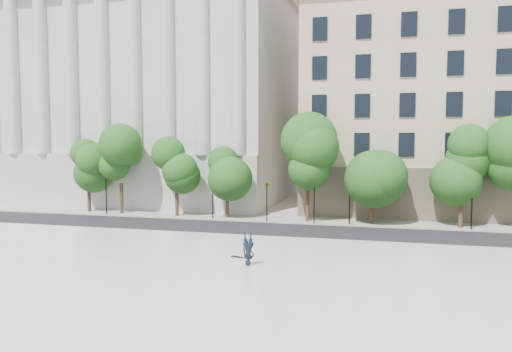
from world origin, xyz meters
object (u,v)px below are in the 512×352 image
Objects in this scene: traffic_light_west at (267,183)px; skateboard at (237,257)px; traffic_light_east at (314,184)px; person_lying at (248,261)px.

traffic_light_west is 15.79m from skateboard.
skateboard is at bearing -83.60° from traffic_light_west.
traffic_light_east is 17.35m from person_lying.
traffic_light_west is 0.99× the size of traffic_light_east.
skateboard is (-1.17, 1.65, -0.22)m from person_lying.
person_lying reaches higher than skateboard.
traffic_light_east is 5.39× the size of skateboard.
traffic_light_west is at bearing 114.26° from skateboard.
traffic_light_east reaches higher than traffic_light_west.
person_lying is at bearing -36.97° from skateboard.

